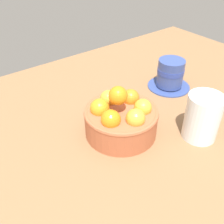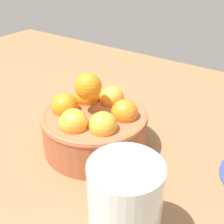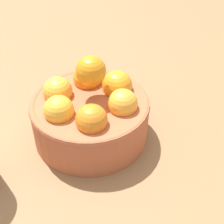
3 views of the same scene
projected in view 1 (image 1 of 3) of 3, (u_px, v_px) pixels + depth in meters
ground_plane at (121, 139)px, 59.99cm from camera, size 127.16×83.51×4.06cm
terracotta_bowl at (121, 118)px, 56.36cm from camera, size 15.74×15.74×11.90cm
coffee_cup at (170, 75)px, 72.52cm from camera, size 11.67×11.67×8.06cm
water_glass at (202, 117)px, 54.93cm from camera, size 7.30×7.30×10.06cm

